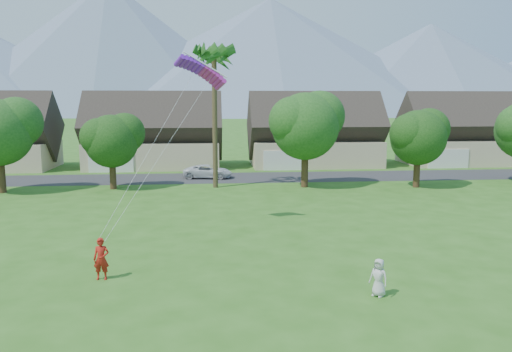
{
  "coord_description": "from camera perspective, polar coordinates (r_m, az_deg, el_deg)",
  "views": [
    {
      "loc": [
        -2.3,
        -15.79,
        7.73
      ],
      "look_at": [
        0.0,
        10.0,
        3.8
      ],
      "focal_mm": 35.0,
      "sensor_mm": 36.0,
      "label": 1
    }
  ],
  "objects": [
    {
      "name": "kite_flyer",
      "position": [
        22.92,
        -17.27,
        -9.03
      ],
      "size": [
        0.69,
        0.47,
        1.86
      ],
      "primitive_type": "imported",
      "rotation": [
        0.0,
        0.0,
        -0.04
      ],
      "color": "#AA1D13",
      "rests_on": "ground"
    },
    {
      "name": "ground",
      "position": [
        17.73,
        3.01,
        -17.22
      ],
      "size": [
        500.0,
        500.0,
        0.0
      ],
      "primitive_type": "plane",
      "color": "#2D6019",
      "rests_on": "ground"
    },
    {
      "name": "mountain_ridge",
      "position": [
        276.91,
        -2.52,
        13.04
      ],
      "size": [
        540.0,
        240.0,
        70.0
      ],
      "color": "slate",
      "rests_on": "ground"
    },
    {
      "name": "parafoil_kite",
      "position": [
        30.18,
        -6.24,
        12.01
      ],
      "size": [
        3.24,
        1.36,
        0.5
      ],
      "rotation": [
        0.0,
        0.0,
        0.26
      ],
      "color": "purple",
      "rests_on": "ground"
    },
    {
      "name": "watcher",
      "position": [
        20.79,
        13.84,
        -11.2
      ],
      "size": [
        0.87,
        0.88,
        1.54
      ],
      "primitive_type": "imported",
      "rotation": [
        0.0,
        0.0,
        -0.79
      ],
      "color": "beige",
      "rests_on": "ground"
    },
    {
      "name": "parked_car",
      "position": [
        50.29,
        -5.52,
        0.52
      ],
      "size": [
        5.14,
        2.97,
        1.35
      ],
      "primitive_type": "imported",
      "rotation": [
        0.0,
        0.0,
        1.41
      ],
      "color": "silver",
      "rests_on": "ground"
    },
    {
      "name": "houses_row",
      "position": [
        59.01,
        -2.38,
        4.45
      ],
      "size": [
        72.75,
        8.19,
        8.86
      ],
      "color": "beige",
      "rests_on": "ground"
    },
    {
      "name": "street",
      "position": [
        50.44,
        -2.42,
        -0.19
      ],
      "size": [
        90.0,
        7.0,
        0.01
      ],
      "primitive_type": "cube",
      "color": "#2D2D30",
      "rests_on": "ground"
    },
    {
      "name": "tree_row",
      "position": [
        43.82,
        -3.59,
        4.89
      ],
      "size": [
        62.27,
        6.67,
        8.45
      ],
      "color": "#47301C",
      "rests_on": "ground"
    },
    {
      "name": "fan_palm",
      "position": [
        44.48,
        -4.83,
        13.85
      ],
      "size": [
        3.0,
        3.0,
        13.8
      ],
      "color": "#4C3D26",
      "rests_on": "ground"
    }
  ]
}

